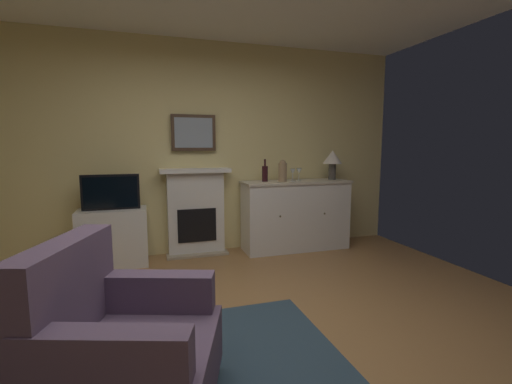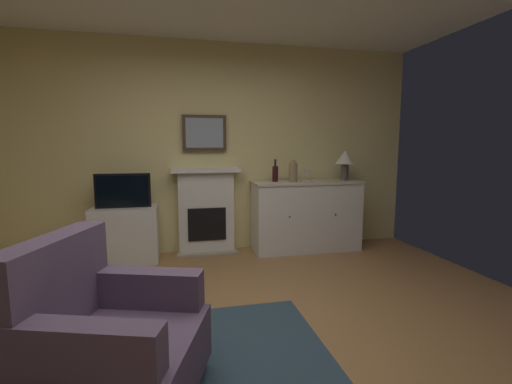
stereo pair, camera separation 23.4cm
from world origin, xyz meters
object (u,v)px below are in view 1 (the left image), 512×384
framed_picture (194,133)px  table_lamp (332,159)px  sideboard_cabinet (295,215)px  wine_bottle (265,173)px  wine_glass_center (299,172)px  wine_glass_left (293,172)px  vase_decorative (283,171)px  fireplace_unit (196,212)px  tv_set (111,192)px  tv_cabinet (114,237)px  armchair (121,346)px

framed_picture → table_lamp: framed_picture is taller
sideboard_cabinet → wine_bottle: (-0.42, 0.04, 0.57)m
sideboard_cabinet → table_lamp: (0.53, 0.00, 0.74)m
framed_picture → wine_glass_center: (1.34, -0.23, -0.50)m
sideboard_cabinet → wine_glass_center: (0.04, -0.00, 0.58)m
framed_picture → wine_glass_left: framed_picture is taller
wine_bottle → vase_decorative: bearing=-23.0°
vase_decorative → fireplace_unit: bearing=168.2°
table_lamp → tv_set: table_lamp is taller
wine_glass_left → tv_cabinet: (-2.21, 0.07, -0.71)m
tv_cabinet → tv_set: tv_set is taller
sideboard_cabinet → tv_set: size_ratio=2.31×
framed_picture → vase_decorative: framed_picture is taller
wine_glass_left → framed_picture: bearing=167.4°
vase_decorative → armchair: (-1.83, -2.42, -0.68)m
wine_bottle → framed_picture: bearing=168.3°
fireplace_unit → wine_glass_center: (1.34, -0.18, 0.50)m
wine_bottle → vase_decorative: size_ratio=1.03×
fireplace_unit → framed_picture: framed_picture is taller
wine_bottle → armchair: size_ratio=0.29×
wine_glass_center → tv_cabinet: (-2.32, 0.02, -0.71)m
framed_picture → vase_decorative: size_ratio=1.96×
tv_cabinet → armchair: size_ratio=0.74×
sideboard_cabinet → wine_glass_left: 0.59m
tv_set → fireplace_unit: bearing=10.8°
wine_glass_left → vase_decorative: bearing=179.1°
wine_bottle → tv_set: bearing=-178.5°
fireplace_unit → armchair: bearing=-105.7°
wine_glass_left → tv_set: size_ratio=0.27×
sideboard_cabinet → table_lamp: size_ratio=3.59×
framed_picture → wine_glass_left: size_ratio=3.33×
fireplace_unit → tv_cabinet: (-0.97, -0.16, -0.22)m
table_lamp → tv_set: size_ratio=0.65×
wine_glass_left → tv_cabinet: bearing=178.3°
vase_decorative → tv_cabinet: 2.19m
sideboard_cabinet → wine_bottle: size_ratio=4.95×
framed_picture → tv_cabinet: 1.57m
wine_glass_center → tv_cabinet: 2.42m
wine_glass_left → sideboard_cabinet: bearing=36.6°
framed_picture → tv_cabinet: (-0.97, -0.21, -1.21)m
sideboard_cabinet → tv_set: (-2.28, -0.01, 0.40)m
wine_bottle → vase_decorative: 0.23m
framed_picture → wine_bottle: size_ratio=1.90×
table_lamp → wine_glass_center: table_lamp is taller
table_lamp → tv_cabinet: 2.94m
fireplace_unit → wine_glass_left: (1.23, -0.23, 0.50)m
fireplace_unit → wine_glass_left: fireplace_unit is taller
wine_glass_left → tv_cabinet: size_ratio=0.22×
wine_glass_left → vase_decorative: vase_decorative is taller
vase_decorative → wine_glass_left: bearing=-0.9°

